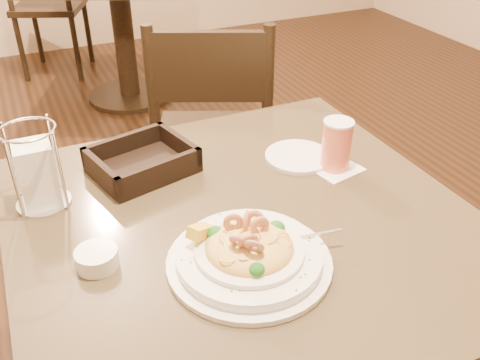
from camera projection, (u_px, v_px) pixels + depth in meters
name	position (u px, v px, depth m)	size (l,w,h in m)	color
main_table	(244.00, 303.00, 1.19)	(0.90, 0.90, 0.74)	black
background_table	(122.00, 17.00, 3.12)	(1.18, 1.18, 0.74)	black
dining_chair_near	(214.00, 135.00, 1.90)	(0.55, 0.55, 0.93)	black
dining_chair_far	(46.00, 1.00, 3.47)	(0.55, 0.55, 0.93)	black
pasta_bowl	(249.00, 253.00, 0.94)	(0.33, 0.29, 0.09)	white
drink_glass	(337.00, 145.00, 1.20)	(0.12, 0.12, 0.12)	white
bread_basket	(142.00, 163.00, 1.21)	(0.25, 0.22, 0.06)	black
napkin_caddy	(37.00, 173.00, 1.07)	(0.11, 0.11, 0.18)	silver
side_plate	(298.00, 157.00, 1.27)	(0.16, 0.16, 0.01)	white
butter_ramekin	(97.00, 258.00, 0.94)	(0.08, 0.08, 0.03)	white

